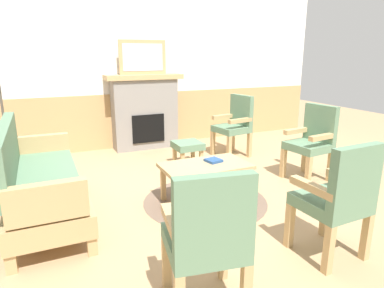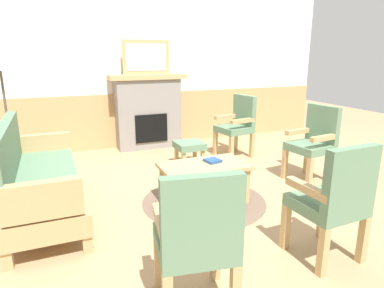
% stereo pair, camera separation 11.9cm
% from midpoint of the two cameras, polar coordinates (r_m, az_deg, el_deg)
% --- Properties ---
extents(ground_plane, '(14.00, 14.00, 0.00)m').
position_cam_midpoint_polar(ground_plane, '(4.00, 2.81, -8.84)').
color(ground_plane, tan).
extents(wall_back, '(7.20, 0.14, 2.70)m').
position_cam_midpoint_polar(wall_back, '(6.11, -7.72, 12.02)').
color(wall_back, white).
rests_on(wall_back, ground_plane).
extents(fireplace, '(1.30, 0.44, 1.28)m').
position_cam_midpoint_polar(fireplace, '(5.94, -6.87, 5.58)').
color(fireplace, gray).
rests_on(fireplace, ground_plane).
extents(framed_picture, '(0.80, 0.04, 0.56)m').
position_cam_midpoint_polar(framed_picture, '(5.87, -7.15, 14.35)').
color(framed_picture, tan).
rests_on(framed_picture, fireplace).
extents(couch, '(0.70, 1.80, 0.98)m').
position_cam_midpoint_polar(couch, '(3.68, -23.52, -5.65)').
color(couch, tan).
rests_on(couch, ground_plane).
extents(coffee_table, '(0.96, 0.56, 0.44)m').
position_cam_midpoint_polar(coffee_table, '(3.74, 2.99, -4.26)').
color(coffee_table, tan).
rests_on(coffee_table, ground_plane).
extents(round_rug, '(1.40, 1.40, 0.01)m').
position_cam_midpoint_polar(round_rug, '(3.88, 2.92, -9.60)').
color(round_rug, brown).
rests_on(round_rug, ground_plane).
extents(book_on_table, '(0.19, 0.19, 0.03)m').
position_cam_midpoint_polar(book_on_table, '(3.81, 4.38, -2.81)').
color(book_on_table, navy).
rests_on(book_on_table, coffee_table).
extents(footstool, '(0.40, 0.40, 0.36)m').
position_cam_midpoint_polar(footstool, '(4.98, 0.24, -0.50)').
color(footstool, tan).
rests_on(footstool, ground_plane).
extents(armchair_near_fireplace, '(0.53, 0.53, 0.98)m').
position_cam_midpoint_polar(armchair_near_fireplace, '(4.66, 20.68, 0.64)').
color(armchair_near_fireplace, tan).
rests_on(armchair_near_fireplace, ground_plane).
extents(armchair_by_window_left, '(0.55, 0.55, 0.98)m').
position_cam_midpoint_polar(armchair_by_window_left, '(5.47, 8.35, 3.50)').
color(armchair_by_window_left, tan).
rests_on(armchair_by_window_left, ground_plane).
extents(armchair_front_left, '(0.56, 0.56, 0.98)m').
position_cam_midpoint_polar(armchair_front_left, '(2.14, 2.53, -15.26)').
color(armchair_front_left, tan).
rests_on(armchair_front_left, ground_plane).
extents(armchair_front_center, '(0.50, 0.50, 0.98)m').
position_cam_midpoint_polar(armchair_front_center, '(2.89, 24.03, -8.32)').
color(armchair_front_center, tan).
rests_on(armchair_front_center, ground_plane).
extents(floor_lamp_by_couch, '(0.36, 0.36, 1.68)m').
position_cam_midpoint_polar(floor_lamp_by_couch, '(4.70, -29.07, 11.14)').
color(floor_lamp_by_couch, '#332D28').
rests_on(floor_lamp_by_couch, ground_plane).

